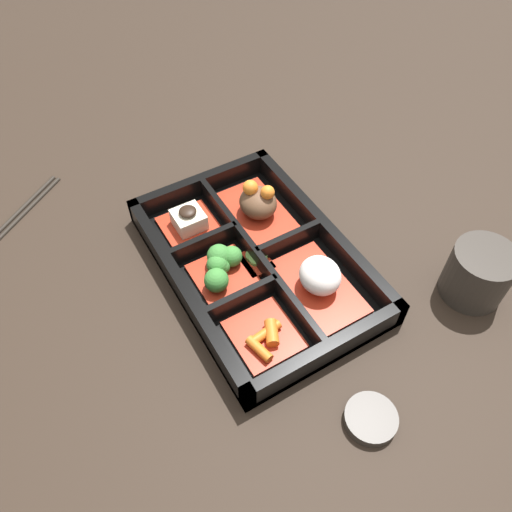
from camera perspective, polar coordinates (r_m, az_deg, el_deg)
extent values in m
plane|color=black|center=(0.65, 0.00, -1.38)|extent=(3.00, 3.00, 0.00)
cube|color=black|center=(0.65, 0.00, -1.11)|extent=(0.33, 0.22, 0.01)
cube|color=black|center=(0.61, -8.26, -4.09)|extent=(0.33, 0.01, 0.04)
cube|color=black|center=(0.68, 7.47, 3.10)|extent=(0.33, 0.01, 0.04)
cube|color=black|center=(0.73, -6.24, 7.88)|extent=(0.01, 0.22, 0.04)
cube|color=black|center=(0.57, 8.12, -10.91)|extent=(0.01, 0.22, 0.04)
cube|color=black|center=(0.64, -0.02, -0.33)|extent=(0.30, 0.01, 0.04)
cube|color=black|center=(0.66, -5.93, 1.11)|extent=(0.01, 0.09, 0.04)
cube|color=black|center=(0.60, -1.61, -5.20)|extent=(0.01, 0.09, 0.04)
cube|color=black|center=(0.66, 3.58, 1.32)|extent=(0.01, 0.10, 0.04)
cube|color=#B22D19|center=(0.70, 0.23, 4.87)|extent=(0.13, 0.07, 0.01)
ellipsoid|color=brown|center=(0.69, 0.23, 6.13)|extent=(0.06, 0.05, 0.04)
sphere|color=orange|center=(0.67, -0.65, 7.82)|extent=(0.02, 0.02, 0.02)
sphere|color=orange|center=(0.67, 1.34, 7.28)|extent=(0.02, 0.02, 0.02)
cube|color=#B22D19|center=(0.63, 7.12, -3.55)|extent=(0.13, 0.07, 0.01)
ellipsoid|color=silver|center=(0.61, 7.34, -2.23)|extent=(0.05, 0.05, 0.04)
cube|color=#B22D19|center=(0.69, -7.57, 3.36)|extent=(0.07, 0.07, 0.01)
cube|color=beige|center=(0.68, -7.69, 4.16)|extent=(0.04, 0.04, 0.02)
ellipsoid|color=black|center=(0.67, -7.83, 5.07)|extent=(0.02, 0.02, 0.01)
cube|color=#B22D19|center=(0.63, -3.75, -2.24)|extent=(0.08, 0.07, 0.01)
sphere|color=#387A33|center=(0.62, -4.45, -1.01)|extent=(0.03, 0.03, 0.03)
sphere|color=#387A33|center=(0.63, -2.80, -0.04)|extent=(0.03, 0.03, 0.03)
sphere|color=#387A33|center=(0.63, -4.25, -0.01)|extent=(0.03, 0.03, 0.03)
sphere|color=#387A33|center=(0.61, -4.55, -2.78)|extent=(0.03, 0.03, 0.03)
sphere|color=#387A33|center=(0.63, -3.91, -1.16)|extent=(0.02, 0.02, 0.02)
cube|color=#B22D19|center=(0.58, 0.91, -9.01)|extent=(0.08, 0.07, 0.01)
cylinder|color=#D1661E|center=(0.57, 0.36, -10.60)|extent=(0.04, 0.02, 0.01)
cylinder|color=#D1661E|center=(0.58, 1.11, -8.76)|extent=(0.02, 0.04, 0.01)
cylinder|color=#D1661E|center=(0.57, 1.80, -8.75)|extent=(0.03, 0.03, 0.01)
cube|color=#B22D19|center=(0.65, -0.20, -0.47)|extent=(0.04, 0.04, 0.01)
cylinder|color=#75A84C|center=(0.64, 0.12, -0.75)|extent=(0.02, 0.02, 0.01)
cylinder|color=#75A84C|center=(0.64, 0.38, -0.05)|extent=(0.02, 0.02, 0.01)
cylinder|color=#75A84C|center=(0.64, -0.15, 0.12)|extent=(0.02, 0.02, 0.01)
cylinder|color=#2D2823|center=(0.66, 24.03, -1.85)|extent=(0.08, 0.08, 0.07)
cylinder|color=#597A38|center=(0.64, 24.93, -0.11)|extent=(0.06, 0.06, 0.01)
cylinder|color=black|center=(0.78, -26.95, 3.12)|extent=(0.14, 0.18, 0.01)
cylinder|color=black|center=(0.78, -26.47, 2.94)|extent=(0.14, 0.18, 0.01)
cylinder|color=#2D2823|center=(0.56, 12.76, -17.80)|extent=(0.06, 0.06, 0.01)
cylinder|color=black|center=(0.56, 12.83, -17.64)|extent=(0.04, 0.04, 0.00)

